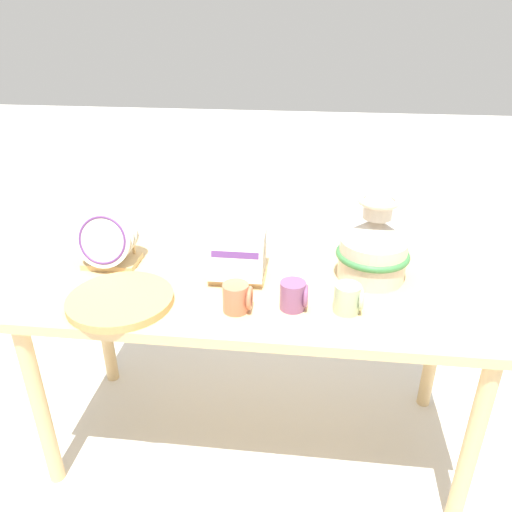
{
  "coord_description": "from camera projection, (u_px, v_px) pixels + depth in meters",
  "views": [
    {
      "loc": [
        0.18,
        -1.5,
        1.62
      ],
      "look_at": [
        0.0,
        0.0,
        0.85
      ],
      "focal_mm": 35.0,
      "sensor_mm": 36.0,
      "label": 1
    }
  ],
  "objects": [
    {
      "name": "dish_rack_square_plates",
      "position": [
        238.0,
        257.0,
        1.75
      ],
      "size": [
        0.2,
        0.18,
        0.21
      ],
      "color": "tan",
      "rests_on": "display_table"
    },
    {
      "name": "mug_terracotta_glaze",
      "position": [
        237.0,
        298.0,
        1.58
      ],
      "size": [
        0.09,
        0.08,
        0.09
      ],
      "color": "#B76647",
      "rests_on": "display_table"
    },
    {
      "name": "ceramic_vase",
      "position": [
        374.0,
        246.0,
        1.73
      ],
      "size": [
        0.26,
        0.26,
        0.3
      ],
      "color": "beige",
      "rests_on": "display_table"
    },
    {
      "name": "mug_sage_glaze",
      "position": [
        349.0,
        298.0,
        1.57
      ],
      "size": [
        0.09,
        0.08,
        0.09
      ],
      "color": "#9EB28E",
      "rests_on": "display_table"
    },
    {
      "name": "display_table",
      "position": [
        256.0,
        305.0,
        1.79
      ],
      "size": [
        1.56,
        0.67,
        0.74
      ],
      "color": "tan",
      "rests_on": "ground_plane"
    },
    {
      "name": "dish_rack_round_plates",
      "position": [
        109.0,
        243.0,
        1.83
      ],
      "size": [
        0.2,
        0.18,
        0.22
      ],
      "color": "tan",
      "rests_on": "display_table"
    },
    {
      "name": "mug_plum_glaze",
      "position": [
        294.0,
        295.0,
        1.59
      ],
      "size": [
        0.09,
        0.08,
        0.09
      ],
      "color": "#7A4770",
      "rests_on": "display_table"
    },
    {
      "name": "wicker_charger_stack",
      "position": [
        120.0,
        300.0,
        1.63
      ],
      "size": [
        0.34,
        0.34,
        0.03
      ],
      "color": "tan",
      "rests_on": "display_table"
    },
    {
      "name": "ground_plane",
      "position": [
        256.0,
        436.0,
        2.08
      ],
      "size": [
        14.0,
        14.0,
        0.0
      ],
      "primitive_type": "plane",
      "color": "beige"
    }
  ]
}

